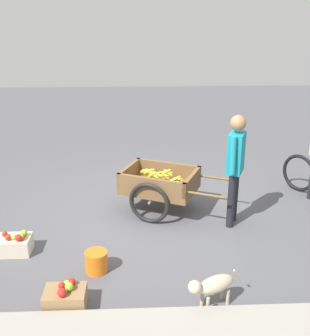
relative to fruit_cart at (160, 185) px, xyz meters
The scene contains 7 objects.
ground_plane 0.47m from the fruit_cart, 40.68° to the left, with size 24.00×24.00×0.00m, color #56565B.
fruit_cart is the anchor object (origin of this frame).
vendor_person 1.27m from the fruit_cart, 155.80° to the left, with size 0.32×0.53×1.65m.
dog 2.37m from the fruit_cart, 100.25° to the left, with size 0.62×0.37×0.40m.
plastic_bucket 1.86m from the fruit_cart, 61.83° to the left, with size 0.28×0.28×0.26m, color orange.
apple_crate 2.57m from the fruit_cart, 63.52° to the left, with size 0.44×0.32×0.31m.
mixed_fruit_crate 2.31m from the fruit_cart, 30.31° to the left, with size 0.44×0.32×0.32m.
Camera 1 is at (0.22, 5.83, 2.96)m, focal length 44.36 mm.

